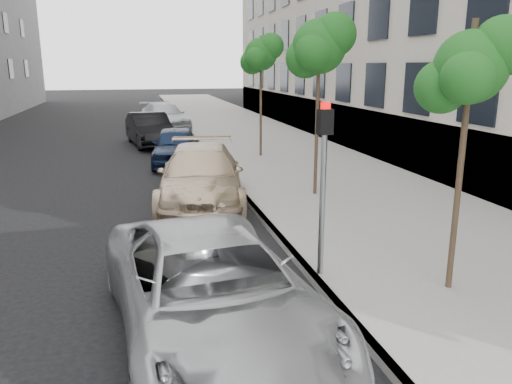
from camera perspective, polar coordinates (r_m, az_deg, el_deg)
name	(u,v)px	position (r m, az deg, el deg)	size (l,w,h in m)	color
ground	(294,372)	(6.69, 4.32, -19.85)	(160.00, 160.00, 0.00)	black
sidewalk	(240,129)	(30.10, -1.84, 7.23)	(6.40, 72.00, 0.14)	gray
curb	(188,130)	(29.63, -7.81, 6.99)	(0.15, 72.00, 0.14)	#9E9B93
tree_near	(472,68)	(8.40, 23.47, 12.90)	(1.51, 1.31, 4.33)	#38281C
tree_mid	(320,46)	(14.17, 7.34, 16.17)	(1.79, 1.59, 5.00)	#38281C
tree_far	(262,54)	(20.38, 0.64, 15.45)	(1.64, 1.44, 4.85)	#38281C
signal_pole	(323,169)	(8.54, 7.71, 2.60)	(0.25, 0.20, 3.03)	#939699
minivan	(211,290)	(6.99, -5.15, -11.09)	(2.52, 5.47, 1.52)	#9D9FA2
suv	(201,177)	(13.71, -6.29, 1.76)	(2.25, 5.52, 1.60)	#C9B18F
sedan_blue	(175,146)	(19.69, -9.20, 5.22)	(1.70, 4.22, 1.44)	#0F1B33
sedan_black	(150,129)	(24.66, -12.06, 7.03)	(1.65, 4.73, 1.56)	black
sedan_rear	(164,117)	(30.36, -10.46, 8.43)	(2.22, 5.46, 1.58)	#ADB1B6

